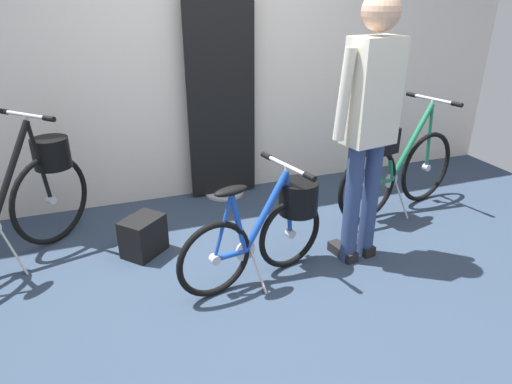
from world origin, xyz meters
TOP-DOWN VIEW (x-y plane):
  - ground_plane at (0.00, 0.00)m, footprint 6.13×6.13m
  - back_wall at (0.00, 1.75)m, footprint 6.13×0.10m
  - floor_banner_stand at (0.08, 1.59)m, footprint 0.60×0.36m
  - folding_bike_foreground at (0.01, 0.23)m, footprint 1.06×0.52m
  - display_bike_left at (-1.54, 1.00)m, footprint 1.07×1.04m
  - display_bike_right at (1.31, 0.74)m, footprint 1.34×0.54m
  - visitor_near_wall at (0.66, 0.22)m, footprint 0.53×0.31m
  - backpack_on_floor at (-0.76, 0.77)m, footprint 0.36×0.36m

SIDE VIEW (x-z plane):
  - ground_plane at x=0.00m, z-range 0.00..0.00m
  - backpack_on_floor at x=-0.76m, z-range 0.00..0.28m
  - folding_bike_foreground at x=0.01m, z-range -0.01..0.76m
  - display_bike_right at x=1.31m, z-range -0.04..0.91m
  - display_bike_left at x=-1.54m, z-range -0.05..0.96m
  - floor_banner_stand at x=0.08m, z-range -0.09..1.68m
  - visitor_near_wall at x=0.66m, z-range 0.14..1.89m
  - back_wall at x=0.00m, z-range 0.00..2.77m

